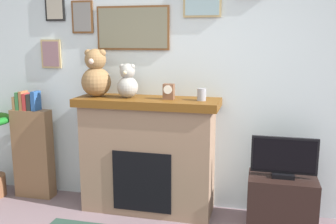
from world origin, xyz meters
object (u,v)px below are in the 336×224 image
fireplace (148,154)px  bookshelf (33,149)px  candle_jar (202,94)px  tv_stand (281,202)px  teddy_bear_grey (127,82)px  television (284,158)px  teddy_bear_tan (96,75)px  mantel_clock (169,92)px

fireplace → bookshelf: bookshelf is taller
candle_jar → bookshelf: bearing=178.8°
tv_stand → teddy_bear_grey: size_ratio=1.83×
bookshelf → television: size_ratio=2.02×
candle_jar → teddy_bear_grey: teddy_bear_grey is taller
bookshelf → television: 2.70m
candle_jar → teddy_bear_tan: size_ratio=0.24×
bookshelf → television: (2.69, -0.10, 0.14)m
bookshelf → fireplace: bearing=-1.0°
fireplace → candle_jar: (0.55, -0.02, 0.65)m
tv_stand → fireplace: bearing=176.7°
candle_jar → mantel_clock: bearing=-179.8°
television → teddy_bear_grey: teddy_bear_grey is taller
candle_jar → mantel_clock: (-0.33, -0.00, 0.02)m
fireplace → television: 1.34m
fireplace → tv_stand: (1.34, -0.08, -0.35)m
fireplace → candle_jar: bearing=-1.8°
television → teddy_bear_tan: size_ratio=1.23×
bookshelf → candle_jar: size_ratio=10.25×
bookshelf → candle_jar: 2.03m
television → candle_jar: (-0.79, 0.06, 0.56)m
fireplace → teddy_bear_tan: bearing=-178.1°
fireplace → tv_stand: bearing=-3.3°
fireplace → bookshelf: (-1.36, 0.02, -0.05)m
candle_jar → teddy_bear_tan: teddy_bear_tan is taller
tv_stand → candle_jar: candle_jar is taller
mantel_clock → teddy_bear_grey: teddy_bear_grey is taller
mantel_clock → tv_stand: bearing=-3.0°
mantel_clock → teddy_bear_grey: size_ratio=0.44×
candle_jar → teddy_bear_grey: size_ratio=0.34×
fireplace → teddy_bear_grey: 0.77m
tv_stand → teddy_bear_grey: 1.89m
teddy_bear_grey → tv_stand: bearing=-2.2°
tv_stand → teddy_bear_tan: teddy_bear_tan is taller
television → teddy_bear_grey: bearing=177.8°
television → tv_stand: bearing=90.0°
bookshelf → teddy_bear_grey: (1.15, -0.04, 0.79)m
mantel_clock → teddy_bear_grey: (-0.42, 0.00, 0.08)m
teddy_bear_grey → teddy_bear_tan: bearing=-180.0°
candle_jar → teddy_bear_tan: (-1.09, -0.00, 0.16)m
fireplace → teddy_bear_grey: (-0.20, -0.02, 0.74)m
fireplace → television: bearing=-3.3°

